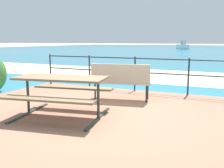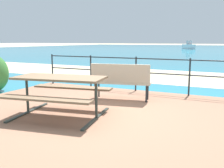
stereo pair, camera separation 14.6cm
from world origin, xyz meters
TOP-DOWN VIEW (x-y plane):
  - ground_plane at (0.00, 0.00)m, footprint 240.00×240.00m
  - patio_paving at (0.00, 0.00)m, footprint 6.40×5.20m
  - sea_water at (0.00, 40.00)m, footprint 90.00×90.00m
  - beach_strip at (0.00, 6.27)m, footprint 54.05×4.95m
  - picnic_table at (-0.46, -0.46)m, footprint 1.89×1.65m
  - park_bench at (0.07, 1.21)m, footprint 1.46×0.68m
  - railing_fence at (0.00, 2.44)m, footprint 5.94×0.04m
  - boat_near at (-4.87, 42.89)m, footprint 2.85×3.94m

SIDE VIEW (x-z plane):
  - ground_plane at x=0.00m, z-range 0.00..0.00m
  - sea_water at x=0.00m, z-range 0.00..0.01m
  - beach_strip at x=0.00m, z-range 0.00..0.01m
  - patio_paving at x=0.00m, z-range 0.00..0.06m
  - boat_near at x=-4.87m, z-range -0.25..1.24m
  - park_bench at x=0.07m, z-range 0.14..1.03m
  - picnic_table at x=-0.46m, z-range 0.26..1.02m
  - railing_fence at x=0.00m, z-range 0.20..1.18m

